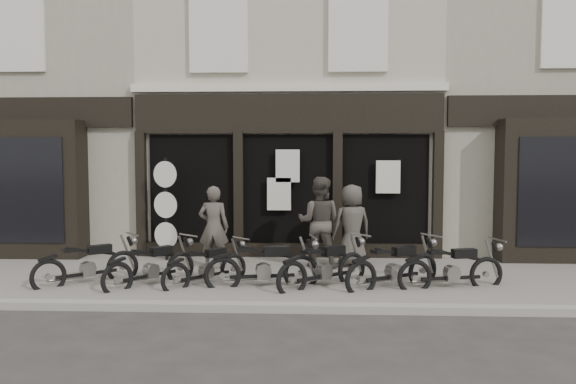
{
  "coord_description": "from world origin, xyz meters",
  "views": [
    {
      "loc": [
        0.57,
        -10.1,
        2.55
      ],
      "look_at": [
        0.06,
        1.6,
        1.73
      ],
      "focal_mm": 35.0,
      "sensor_mm": 36.0,
      "label": 1
    }
  ],
  "objects_px": {
    "motorcycle_4": "(324,270)",
    "man_left": "(214,227)",
    "motorcycle_1": "(151,270)",
    "advert_sign_post": "(166,213)",
    "motorcycle_3": "(264,270)",
    "motorcycle_6": "(452,272)",
    "man_centre": "(319,222)",
    "motorcycle_5": "(394,271)",
    "motorcycle_2": "(207,270)",
    "man_right": "(352,225)",
    "motorcycle_0": "(88,268)"
  },
  "relations": [
    {
      "from": "motorcycle_4",
      "to": "man_left",
      "type": "distance_m",
      "value": 2.78
    },
    {
      "from": "motorcycle_1",
      "to": "advert_sign_post",
      "type": "relative_size",
      "value": 0.68
    },
    {
      "from": "man_left",
      "to": "advert_sign_post",
      "type": "xyz_separation_m",
      "value": [
        -1.23,
        0.84,
        0.2
      ]
    },
    {
      "from": "motorcycle_3",
      "to": "motorcycle_6",
      "type": "xyz_separation_m",
      "value": [
        3.42,
        0.04,
        -0.01
      ]
    },
    {
      "from": "man_centre",
      "to": "advert_sign_post",
      "type": "height_order",
      "value": "advert_sign_post"
    },
    {
      "from": "motorcycle_3",
      "to": "motorcycle_5",
      "type": "height_order",
      "value": "motorcycle_3"
    },
    {
      "from": "motorcycle_1",
      "to": "man_centre",
      "type": "bearing_deg",
      "value": -21.67
    },
    {
      "from": "motorcycle_1",
      "to": "man_left",
      "type": "distance_m",
      "value": 1.82
    },
    {
      "from": "motorcycle_2",
      "to": "advert_sign_post",
      "type": "height_order",
      "value": "advert_sign_post"
    },
    {
      "from": "motorcycle_2",
      "to": "motorcycle_4",
      "type": "xyz_separation_m",
      "value": [
        2.19,
        -0.09,
        0.04
      ]
    },
    {
      "from": "man_right",
      "to": "advert_sign_post",
      "type": "height_order",
      "value": "advert_sign_post"
    },
    {
      "from": "motorcycle_1",
      "to": "motorcycle_3",
      "type": "distance_m",
      "value": 2.1
    },
    {
      "from": "motorcycle_3",
      "to": "motorcycle_4",
      "type": "xyz_separation_m",
      "value": [
        1.1,
        0.06,
        -0.01
      ]
    },
    {
      "from": "motorcycle_3",
      "to": "motorcycle_5",
      "type": "distance_m",
      "value": 2.38
    },
    {
      "from": "motorcycle_6",
      "to": "advert_sign_post",
      "type": "height_order",
      "value": "advert_sign_post"
    },
    {
      "from": "motorcycle_2",
      "to": "man_left",
      "type": "distance_m",
      "value": 1.51
    },
    {
      "from": "man_centre",
      "to": "motorcycle_1",
      "type": "bearing_deg",
      "value": 38.76
    },
    {
      "from": "motorcycle_5",
      "to": "man_left",
      "type": "distance_m",
      "value": 3.89
    },
    {
      "from": "motorcycle_6",
      "to": "advert_sign_post",
      "type": "relative_size",
      "value": 0.83
    },
    {
      "from": "man_right",
      "to": "advert_sign_post",
      "type": "bearing_deg",
      "value": -26.24
    },
    {
      "from": "motorcycle_4",
      "to": "advert_sign_post",
      "type": "relative_size",
      "value": 0.72
    },
    {
      "from": "advert_sign_post",
      "to": "man_left",
      "type": "bearing_deg",
      "value": -16.57
    },
    {
      "from": "advert_sign_post",
      "to": "motorcycle_1",
      "type": "bearing_deg",
      "value": -64.47
    },
    {
      "from": "advert_sign_post",
      "to": "man_centre",
      "type": "bearing_deg",
      "value": 7.78
    },
    {
      "from": "motorcycle_0",
      "to": "man_centre",
      "type": "relative_size",
      "value": 0.87
    },
    {
      "from": "motorcycle_0",
      "to": "motorcycle_3",
      "type": "xyz_separation_m",
      "value": [
        3.33,
        -0.13,
        0.02
      ]
    },
    {
      "from": "motorcycle_2",
      "to": "advert_sign_post",
      "type": "bearing_deg",
      "value": 75.82
    },
    {
      "from": "motorcycle_5",
      "to": "advert_sign_post",
      "type": "bearing_deg",
      "value": 122.86
    },
    {
      "from": "motorcycle_0",
      "to": "motorcycle_4",
      "type": "relative_size",
      "value": 0.95
    },
    {
      "from": "motorcycle_2",
      "to": "motorcycle_6",
      "type": "distance_m",
      "value": 4.51
    },
    {
      "from": "motorcycle_4",
      "to": "motorcycle_2",
      "type": "bearing_deg",
      "value": 138.35
    },
    {
      "from": "motorcycle_2",
      "to": "motorcycle_3",
      "type": "relative_size",
      "value": 0.71
    },
    {
      "from": "motorcycle_5",
      "to": "motorcycle_2",
      "type": "bearing_deg",
      "value": 146.98
    },
    {
      "from": "man_left",
      "to": "motorcycle_4",
      "type": "bearing_deg",
      "value": 147.57
    },
    {
      "from": "man_centre",
      "to": "advert_sign_post",
      "type": "distance_m",
      "value": 3.51
    },
    {
      "from": "motorcycle_4",
      "to": "advert_sign_post",
      "type": "bearing_deg",
      "value": 107.69
    },
    {
      "from": "motorcycle_1",
      "to": "advert_sign_post",
      "type": "distance_m",
      "value": 2.45
    },
    {
      "from": "motorcycle_6",
      "to": "man_centre",
      "type": "xyz_separation_m",
      "value": [
        -2.39,
        1.71,
        0.69
      ]
    },
    {
      "from": "motorcycle_2",
      "to": "motorcycle_6",
      "type": "height_order",
      "value": "motorcycle_6"
    },
    {
      "from": "motorcycle_4",
      "to": "motorcycle_1",
      "type": "bearing_deg",
      "value": 140.69
    },
    {
      "from": "motorcycle_1",
      "to": "motorcycle_2",
      "type": "distance_m",
      "value": 1.02
    },
    {
      "from": "motorcycle_4",
      "to": "man_centre",
      "type": "relative_size",
      "value": 0.91
    },
    {
      "from": "motorcycle_6",
      "to": "man_right",
      "type": "xyz_separation_m",
      "value": [
        -1.69,
        1.83,
        0.61
      ]
    },
    {
      "from": "man_right",
      "to": "man_centre",
      "type": "bearing_deg",
      "value": -9.99
    },
    {
      "from": "motorcycle_4",
      "to": "motorcycle_6",
      "type": "xyz_separation_m",
      "value": [
        2.32,
        -0.02,
        -0.01
      ]
    },
    {
      "from": "motorcycle_2",
      "to": "motorcycle_3",
      "type": "bearing_deg",
      "value": -53.33
    },
    {
      "from": "motorcycle_1",
      "to": "motorcycle_2",
      "type": "height_order",
      "value": "motorcycle_1"
    },
    {
      "from": "motorcycle_2",
      "to": "motorcycle_1",
      "type": "bearing_deg",
      "value": 139.47
    },
    {
      "from": "man_left",
      "to": "man_centre",
      "type": "height_order",
      "value": "man_centre"
    },
    {
      "from": "motorcycle_3",
      "to": "man_right",
      "type": "relative_size",
      "value": 1.2
    }
  ]
}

